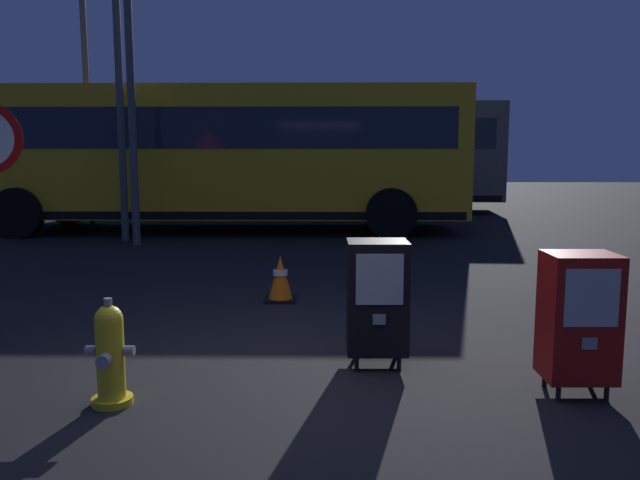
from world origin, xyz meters
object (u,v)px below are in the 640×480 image
Objects in this scene: fire_hydrant at (109,355)px; street_light_near_right at (127,30)px; street_light_near_left at (115,1)px; newspaper_box_secondary at (578,316)px; bus_near at (213,151)px; bus_far at (311,151)px; street_light_far_left at (83,45)px; newspaper_box_primary at (376,296)px; traffic_cone at (280,279)px.

street_light_near_right reaches higher than fire_hydrant.
fire_hydrant is 9.34m from street_light_near_left.
newspaper_box_secondary is 10.36m from bus_near.
street_light_near_left is (-3.50, -6.34, 2.72)m from bus_far.
fire_hydrant is 0.07× the size of bus_near.
fire_hydrant is 9.77m from bus_near.
street_light_far_left is at bearing 119.14° from street_light_near_left.
newspaper_box_primary is at bearing -59.98° from street_light_near_left.
traffic_cone is 0.08× the size of street_light_near_right.
bus_near is at bearing -108.91° from bus_far.
street_light_near_right reaches higher than newspaper_box_primary.
newspaper_box_secondary is (1.37, -0.63, 0.00)m from newspaper_box_primary.
newspaper_box_primary is 0.10× the size of bus_far.
newspaper_box_primary is at bearing -60.24° from street_light_far_left.
newspaper_box_secondary is 9.55m from street_light_near_right.
street_light_near_left is 0.91m from street_light_near_right.
street_light_near_left reaches higher than bus_near.
street_light_far_left is (-1.68, 3.01, -0.32)m from street_light_near_left.
newspaper_box_secondary is 0.16× the size of street_light_near_right.
traffic_cone is 6.95m from bus_near.
traffic_cone is 0.05× the size of bus_far.
bus_far reaches higher than newspaper_box_secondary.
bus_near is (-4.09, 9.45, 1.14)m from newspaper_box_secondary.
bus_far is at bearing 85.27° from fire_hydrant.
street_light_far_left reaches higher than newspaper_box_primary.
bus_far is 6.61m from street_light_far_left.
traffic_cone is (-0.92, 2.27, -0.31)m from newspaper_box_primary.
bus_near and bus_far have the same top height.
street_light_near_right is 4.13m from street_light_far_left.
bus_near is 3.19m from street_light_near_right.
newspaper_box_primary is at bearing -71.87° from bus_near.
bus_far is at bearing 68.04° from bus_near.
street_light_near_right reaches higher than newspaper_box_secondary.
street_light_near_left is at bearing -132.43° from bus_near.
street_light_far_left reaches higher than fire_hydrant.
bus_near is 0.99× the size of bus_far.
fire_hydrant is 0.11× the size of street_light_near_right.
newspaper_box_primary is 13.67m from bus_far.
bus_near is 1.37× the size of street_light_near_left.
street_light_near_right is (0.37, -0.56, -0.61)m from street_light_near_left.
fire_hydrant is 14.53m from bus_far.
street_light_near_left is at bearing 105.94° from fire_hydrant.
bus_near is at bearing 94.94° from fire_hydrant.
newspaper_box_secondary is at bearing -54.80° from street_light_near_left.
bus_near is (-1.81, 6.55, 1.45)m from traffic_cone.
newspaper_box_primary is at bearing 23.41° from fire_hydrant.
bus_near reaches higher than traffic_cone.
bus_near is 1.61× the size of street_light_near_right.
street_light_near_left is 1.18× the size of street_light_near_right.
street_light_near_left is at bearing 125.20° from newspaper_box_secondary.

